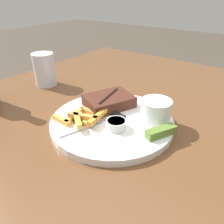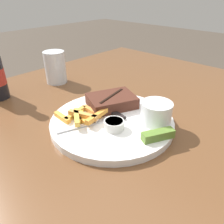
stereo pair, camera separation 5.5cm
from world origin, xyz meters
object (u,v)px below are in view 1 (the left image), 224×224
Objects in this scene: pickle_spear at (161,132)px; knife_utensil at (106,110)px; fork_utensil at (83,128)px; steak_portion at (109,101)px; dipping_sauce_cup at (116,124)px; dinner_plate at (112,122)px; coleslaw_cup at (156,109)px; drinking_glass at (45,70)px.

pickle_spear is 0.17m from knife_utensil.
fork_utensil is at bearing 117.96° from pickle_spear.
steak_portion is 1.20× the size of fork_utensil.
dipping_sauce_cup is 0.08m from fork_utensil.
pickle_spear is at bearing -69.41° from dipping_sauce_cup.
dinner_plate is 1.91× the size of knife_utensil.
pickle_spear is 0.18m from fork_utensil.
pickle_spear reaches higher than knife_utensil.
dipping_sauce_cup is (-0.08, -0.08, -0.00)m from steak_portion.
steak_portion reaches higher than pickle_spear.
dipping_sauce_cup is at bearing 148.70° from coleslaw_cup.
steak_portion reaches higher than fork_utensil.
dinner_plate is at bearing 93.23° from pickle_spear.
steak_portion is at bearing 76.66° from pickle_spear.
knife_utensil reaches higher than dinner_plate.
coleslaw_cup is 1.58× the size of dipping_sauce_cup.
dipping_sauce_cup reaches higher than pickle_spear.
dinner_plate is 0.13m from pickle_spear.
drinking_glass reaches higher than pickle_spear.
pickle_spear is 0.66× the size of drinking_glass.
dipping_sauce_cup is (-0.03, -0.03, 0.02)m from dinner_plate.
dinner_plate is 0.37m from drinking_glass.
dinner_plate is 0.05m from knife_utensil.
steak_portion is at bearing 45.87° from dipping_sauce_cup.
fork_utensil is 1.12× the size of drinking_glass.
steak_portion is 0.13m from fork_utensil.
drinking_glass is at bearing -0.67° from knife_utensil.
knife_utensil reaches higher than fork_utensil.
dinner_plate is at bearing 0.00° from fork_utensil.
coleslaw_cup is 0.44m from drinking_glass.
fork_utensil is 0.10m from knife_utensil.
steak_portion is at bearing 95.00° from coleslaw_cup.
drinking_glass reaches higher than steak_portion.
drinking_glass reaches higher than coleslaw_cup.
drinking_glass is at bearing 82.22° from pickle_spear.
fork_utensil is at bearing 102.74° from knife_utensil.
coleslaw_cup is 1.00× the size of pickle_spear.
pickle_spear reaches higher than fork_utensil.
fork_utensil is at bearing -171.64° from steak_portion.
drinking_glass is (0.10, 0.39, 0.03)m from dipping_sauce_cup.
drinking_glass is (0.07, 0.49, 0.03)m from pickle_spear.
knife_utensil is at bearing -157.43° from steak_portion.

